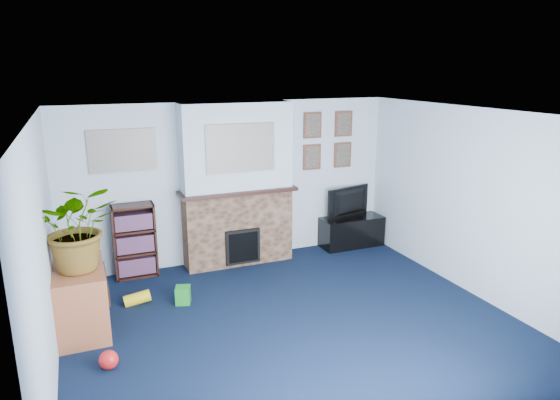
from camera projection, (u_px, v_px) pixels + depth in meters
name	position (u px, v px, depth m)	size (l,w,h in m)	color
floor	(293.00, 323.00, 5.77)	(5.00, 4.50, 0.01)	black
ceiling	(294.00, 114.00, 5.16)	(5.00, 4.50, 0.01)	white
wall_back	(233.00, 182.00, 7.48)	(5.00, 0.04, 2.40)	silver
wall_front	(425.00, 317.00, 3.45)	(5.00, 0.04, 2.40)	silver
wall_left	(43.00, 257.00, 4.55)	(0.04, 4.50, 2.40)	silver
wall_right	(472.00, 202.00, 6.38)	(0.04, 4.50, 2.40)	silver
chimney_breast	(237.00, 186.00, 7.30)	(1.72, 0.50, 2.40)	brown
collage_main	(241.00, 148.00, 6.95)	(1.00, 0.03, 0.68)	gray
collage_left	(122.00, 151.00, 6.74)	(0.90, 0.03, 0.58)	gray
portrait_tl	(312.00, 125.00, 7.73)	(0.30, 0.03, 0.40)	brown
portrait_tr	(344.00, 124.00, 7.93)	(0.30, 0.03, 0.40)	brown
portrait_bl	(312.00, 157.00, 7.86)	(0.30, 0.03, 0.40)	brown
portrait_br	(343.00, 155.00, 8.06)	(0.30, 0.03, 0.40)	brown
tv_stand	(351.00, 233.00, 8.25)	(1.03, 0.43, 0.49)	black
television	(352.00, 203.00, 8.13)	(0.86, 0.11, 0.49)	black
bookshelf	(135.00, 242.00, 6.98)	(0.58, 0.28, 1.05)	black
sideboard	(81.00, 301.00, 5.55)	(0.54, 0.97, 0.75)	#9A5031
potted_plant	(78.00, 227.00, 5.30)	(0.86, 0.74, 0.95)	#26661E
mantel_clock	(231.00, 185.00, 7.21)	(0.11, 0.06, 0.15)	gold
mantel_candle	(262.00, 182.00, 7.38)	(0.05, 0.05, 0.16)	#B2BFC6
mantel_teddy	(200.00, 188.00, 7.04)	(0.13, 0.13, 0.13)	slate
mantel_can	(279.00, 181.00, 7.49)	(0.06, 0.06, 0.13)	#198C26
green_crate	(77.00, 317.00, 5.63)	(0.37, 0.30, 0.30)	#198C26
toy_ball	(109.00, 360.00, 4.89)	(0.19, 0.19, 0.19)	red
toy_block	(183.00, 295.00, 6.25)	(0.18, 0.18, 0.22)	#198C26
toy_tube	(137.00, 299.00, 6.24)	(0.15, 0.15, 0.32)	yellow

